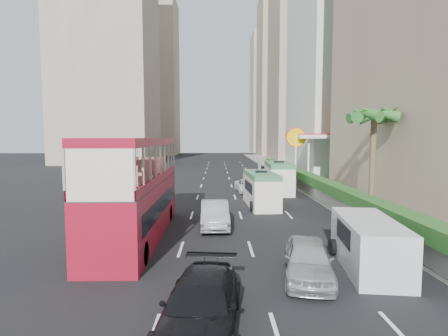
{
  "coord_description": "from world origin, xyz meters",
  "views": [
    {
      "loc": [
        -1.94,
        -17.57,
        5.07
      ],
      "look_at": [
        -1.5,
        4.0,
        3.2
      ],
      "focal_mm": 28.0,
      "sensor_mm": 36.0,
      "label": 1
    }
  ],
  "objects_px": {
    "minibus_near": "(261,189)",
    "palm_tree": "(372,165)",
    "panel_van_near": "(368,244)",
    "car_black": "(201,331)",
    "panel_van_far": "(273,173)",
    "car_silver_lane_b": "(308,278)",
    "minibus_far": "(279,177)",
    "car_silver_lane_a": "(215,227)",
    "shell_station": "(319,158)",
    "van_asset": "(247,192)",
    "double_decker_bus": "(137,188)"
  },
  "relations": [
    {
      "from": "car_black",
      "to": "shell_station",
      "type": "relative_size",
      "value": 0.6
    },
    {
      "from": "minibus_near",
      "to": "panel_van_near",
      "type": "xyz_separation_m",
      "value": [
        2.62,
        -12.5,
        -0.3
      ]
    },
    {
      "from": "car_silver_lane_b",
      "to": "car_black",
      "type": "distance_m",
      "value": 5.03
    },
    {
      "from": "car_silver_lane_a",
      "to": "minibus_far",
      "type": "height_order",
      "value": "minibus_far"
    },
    {
      "from": "car_silver_lane_b",
      "to": "minibus_far",
      "type": "relative_size",
      "value": 0.67
    },
    {
      "from": "car_black",
      "to": "car_silver_lane_a",
      "type": "bearing_deg",
      "value": 94.71
    },
    {
      "from": "minibus_far",
      "to": "palm_tree",
      "type": "distance_m",
      "value": 11.59
    },
    {
      "from": "car_silver_lane_a",
      "to": "shell_station",
      "type": "relative_size",
      "value": 0.55
    },
    {
      "from": "minibus_near",
      "to": "palm_tree",
      "type": "relative_size",
      "value": 0.89
    },
    {
      "from": "double_decker_bus",
      "to": "shell_station",
      "type": "bearing_deg",
      "value": 55.18
    },
    {
      "from": "car_silver_lane_a",
      "to": "car_silver_lane_b",
      "type": "bearing_deg",
      "value": -66.84
    },
    {
      "from": "van_asset",
      "to": "minibus_near",
      "type": "height_order",
      "value": "minibus_near"
    },
    {
      "from": "car_black",
      "to": "minibus_far",
      "type": "height_order",
      "value": "minibus_far"
    },
    {
      "from": "car_black",
      "to": "van_asset",
      "type": "xyz_separation_m",
      "value": [
        3.28,
        23.47,
        0.0
      ]
    },
    {
      "from": "double_decker_bus",
      "to": "car_silver_lane_b",
      "type": "xyz_separation_m",
      "value": [
        7.35,
        -5.39,
        -2.53
      ]
    },
    {
      "from": "double_decker_bus",
      "to": "car_silver_lane_b",
      "type": "distance_m",
      "value": 9.46
    },
    {
      "from": "panel_van_near",
      "to": "palm_tree",
      "type": "bearing_deg",
      "value": 72.97
    },
    {
      "from": "double_decker_bus",
      "to": "panel_van_far",
      "type": "distance_m",
      "value": 24.4
    },
    {
      "from": "panel_van_far",
      "to": "shell_station",
      "type": "distance_m",
      "value": 5.9
    },
    {
      "from": "minibus_near",
      "to": "palm_tree",
      "type": "bearing_deg",
      "value": -35.4
    },
    {
      "from": "minibus_far",
      "to": "palm_tree",
      "type": "xyz_separation_m",
      "value": [
        3.98,
        -10.7,
        1.99
      ]
    },
    {
      "from": "minibus_far",
      "to": "panel_van_far",
      "type": "height_order",
      "value": "minibus_far"
    },
    {
      "from": "car_black",
      "to": "panel_van_near",
      "type": "bearing_deg",
      "value": 40.86
    },
    {
      "from": "panel_van_near",
      "to": "panel_van_far",
      "type": "distance_m",
      "value": 26.44
    },
    {
      "from": "minibus_near",
      "to": "shell_station",
      "type": "xyz_separation_m",
      "value": [
        8.67,
        14.93,
        1.49
      ]
    },
    {
      "from": "car_silver_lane_b",
      "to": "car_black",
      "type": "bearing_deg",
      "value": -126.45
    },
    {
      "from": "minibus_far",
      "to": "shell_station",
      "type": "distance_m",
      "value": 10.44
    },
    {
      "from": "panel_van_near",
      "to": "shell_station",
      "type": "bearing_deg",
      "value": 85.08
    },
    {
      "from": "panel_van_far",
      "to": "shell_station",
      "type": "bearing_deg",
      "value": 1.32
    },
    {
      "from": "car_silver_lane_b",
      "to": "panel_van_near",
      "type": "height_order",
      "value": "panel_van_near"
    },
    {
      "from": "palm_tree",
      "to": "shell_station",
      "type": "distance_m",
      "value": 19.14
    },
    {
      "from": "van_asset",
      "to": "shell_station",
      "type": "distance_m",
      "value": 12.62
    },
    {
      "from": "double_decker_bus",
      "to": "shell_station",
      "type": "height_order",
      "value": "shell_station"
    },
    {
      "from": "car_silver_lane_a",
      "to": "panel_van_near",
      "type": "distance_m",
      "value": 8.85
    },
    {
      "from": "car_silver_lane_b",
      "to": "palm_tree",
      "type": "distance_m",
      "value": 11.89
    },
    {
      "from": "car_silver_lane_b",
      "to": "palm_tree",
      "type": "bearing_deg",
      "value": 66.64
    },
    {
      "from": "van_asset",
      "to": "panel_van_far",
      "type": "height_order",
      "value": "panel_van_far"
    },
    {
      "from": "minibus_near",
      "to": "panel_van_near",
      "type": "distance_m",
      "value": 12.78
    },
    {
      "from": "car_black",
      "to": "panel_van_far",
      "type": "bearing_deg",
      "value": 83.82
    },
    {
      "from": "van_asset",
      "to": "panel_van_near",
      "type": "xyz_separation_m",
      "value": [
        3.03,
        -19.12,
        0.96
      ]
    },
    {
      "from": "minibus_far",
      "to": "palm_tree",
      "type": "bearing_deg",
      "value": -67.0
    },
    {
      "from": "double_decker_bus",
      "to": "minibus_far",
      "type": "distance_m",
      "value": 17.71
    },
    {
      "from": "minibus_near",
      "to": "shell_station",
      "type": "relative_size",
      "value": 0.71
    },
    {
      "from": "car_silver_lane_a",
      "to": "panel_van_near",
      "type": "bearing_deg",
      "value": -48.54
    },
    {
      "from": "car_silver_lane_b",
      "to": "minibus_near",
      "type": "distance_m",
      "value": 13.52
    },
    {
      "from": "car_black",
      "to": "palm_tree",
      "type": "relative_size",
      "value": 0.75
    },
    {
      "from": "car_silver_lane_a",
      "to": "car_black",
      "type": "distance_m",
      "value": 10.77
    },
    {
      "from": "car_black",
      "to": "shell_station",
      "type": "bearing_deg",
      "value": 75.04
    },
    {
      "from": "panel_van_far",
      "to": "minibus_far",
      "type": "bearing_deg",
      "value": -103.83
    },
    {
      "from": "van_asset",
      "to": "car_silver_lane_b",
      "type": "bearing_deg",
      "value": -94.37
    }
  ]
}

